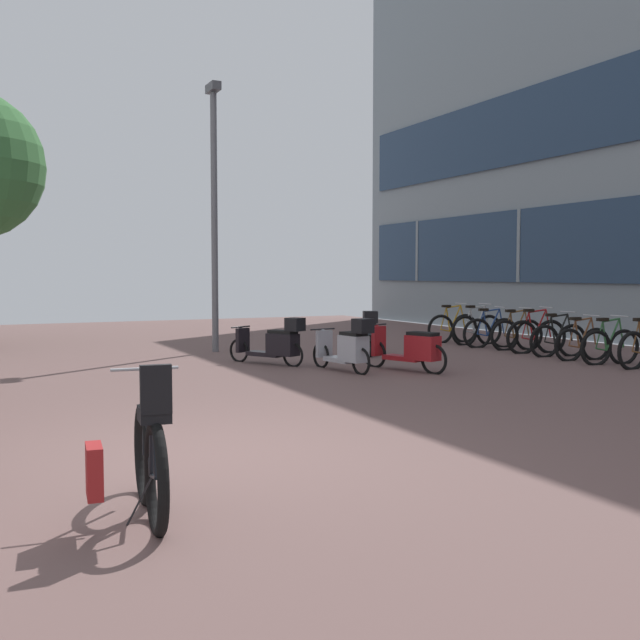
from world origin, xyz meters
TOP-DOWN VIEW (x-y plane):
  - ground at (1.43, 0.00)m, footprint 21.00×40.00m
  - bicycle_foreground at (-0.93, -1.39)m, footprint 0.74×1.44m
  - bicycle_rack_01 at (8.80, 3.38)m, footprint 1.30×0.48m
  - bicycle_rack_02 at (8.82, 4.08)m, footprint 1.29×0.48m
  - bicycle_rack_03 at (8.88, 4.77)m, footprint 1.35×0.48m
  - bicycle_rack_04 at (8.93, 5.47)m, footprint 1.43×0.48m
  - bicycle_rack_05 at (9.01, 6.17)m, footprint 1.33×0.48m
  - bicycle_rack_06 at (8.85, 6.86)m, footprint 1.36×0.48m
  - bicycle_rack_07 at (9.00, 7.56)m, footprint 1.45×0.48m
  - bicycle_rack_08 at (8.81, 8.25)m, footprint 1.43×0.48m
  - scooter_near at (5.55, 6.80)m, footprint 0.90×1.61m
  - scooter_mid at (3.89, 4.59)m, footprint 0.60×1.63m
  - scooter_far at (3.16, 6.06)m, footprint 1.05×1.61m
  - scooter_extra at (4.93, 4.21)m, footprint 0.83×1.76m
  - lamp_post at (2.88, 8.79)m, footprint 0.20×0.52m

SIDE VIEW (x-z plane):
  - ground at x=1.43m, z-range -0.09..0.04m
  - bicycle_rack_02 at x=8.82m, z-range -0.14..0.79m
  - bicycle_rack_01 at x=8.80m, z-range -0.14..0.81m
  - bicycle_rack_03 at x=8.88m, z-range -0.14..0.82m
  - bicycle_rack_06 at x=8.85m, z-range -0.15..0.83m
  - bicycle_rack_05 at x=9.01m, z-range -0.15..0.84m
  - bicycle_rack_08 at x=8.81m, z-range -0.15..0.86m
  - bicycle_rack_07 at x=9.00m, z-range -0.15..0.87m
  - bicycle_rack_04 at x=8.93m, z-range -0.16..0.87m
  - scooter_extra at x=4.93m, z-range -0.02..0.79m
  - bicycle_foreground at x=-0.93m, z-range -0.16..0.98m
  - scooter_far at x=3.16m, z-range -0.05..0.87m
  - scooter_near at x=5.55m, z-range -0.05..0.91m
  - scooter_mid at x=3.89m, z-range -0.05..0.92m
  - lamp_post at x=2.88m, z-range 0.32..6.07m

